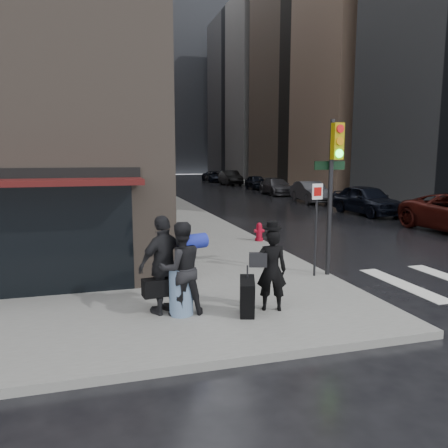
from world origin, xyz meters
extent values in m
plane|color=black|center=(0.00, 0.00, 0.00)|extent=(140.00, 140.00, 0.00)
cube|color=slate|center=(0.00, 27.00, 0.07)|extent=(4.00, 50.00, 0.15)
cube|color=slate|center=(13.50, 27.00, 0.07)|extent=(3.00, 50.00, 0.15)
cube|color=silver|center=(3.50, 1.00, 0.01)|extent=(0.50, 3.00, 0.01)
cube|color=#5C281F|center=(-13.00, 62.00, 13.00)|extent=(22.00, 20.00, 26.00)
cube|color=#9C7960|center=(26.00, 35.00, 19.00)|extent=(22.00, 22.00, 38.00)
cube|color=slate|center=(26.00, 58.00, 12.50)|extent=(22.00, 20.00, 25.00)
cube|color=slate|center=(6.00, 78.00, 16.00)|extent=(40.00, 12.00, 32.00)
imported|color=black|center=(-0.51, -0.18, 0.96)|extent=(0.68, 0.54, 1.63)
cylinder|color=black|center=(-0.51, -0.18, 1.80)|extent=(0.35, 0.35, 0.04)
cylinder|color=black|center=(-0.51, -0.18, 1.86)|extent=(0.22, 0.22, 0.13)
cube|color=black|center=(-0.78, -0.15, 1.18)|extent=(0.36, 0.20, 0.28)
cube|color=black|center=(-1.08, -0.40, 0.53)|extent=(0.44, 0.68, 0.82)
cylinder|color=black|center=(-1.08, -0.40, 0.96)|extent=(0.03, 0.03, 0.38)
imported|color=black|center=(-2.26, 0.06, 1.05)|extent=(0.97, 0.81, 1.81)
cube|color=black|center=(-2.71, 0.17, 0.69)|extent=(0.58, 0.37, 0.34)
cylinder|color=#1C289D|center=(-1.98, 0.22, 1.54)|extent=(0.61, 0.45, 0.29)
imported|color=black|center=(-2.55, 0.25, 1.11)|extent=(1.21, 0.93, 1.92)
cylinder|color=black|center=(1.90, 1.90, 2.11)|extent=(0.12, 0.12, 3.92)
cube|color=#AA930B|center=(1.92, 1.69, 3.53)|extent=(0.29, 0.20, 0.88)
cylinder|color=red|center=(1.93, 1.59, 3.82)|extent=(0.20, 0.06, 0.20)
cylinder|color=orange|center=(1.93, 1.59, 3.53)|extent=(0.20, 0.06, 0.20)
cylinder|color=#19E533|center=(1.93, 1.59, 3.24)|extent=(0.20, 0.06, 0.20)
cylinder|color=black|center=(1.51, 1.87, 1.33)|extent=(0.06, 0.06, 2.35)
cube|color=white|center=(1.51, 1.84, 2.30)|extent=(0.29, 0.04, 0.39)
cube|color=black|center=(1.90, 1.98, 2.94)|extent=(0.88, 0.10, 0.22)
cylinder|color=#9F091E|center=(1.80, 6.67, 0.20)|extent=(0.29, 0.29, 0.09)
cylinder|color=#9F091E|center=(1.80, 6.67, 0.42)|extent=(0.22, 0.22, 0.55)
sphere|color=#9F091E|center=(1.80, 6.67, 0.71)|extent=(0.20, 0.20, 0.20)
cylinder|color=#9F091E|center=(1.80, 6.67, 0.51)|extent=(0.37, 0.16, 0.13)
imported|color=black|center=(10.46, 12.97, 0.82)|extent=(2.10, 4.85, 1.63)
imported|color=#3B3C40|center=(10.43, 19.57, 0.73)|extent=(2.00, 4.57, 1.46)
imported|color=#3A3A3F|center=(10.64, 26.18, 0.69)|extent=(2.12, 4.81, 1.37)
imported|color=black|center=(11.27, 32.78, 0.69)|extent=(1.83, 4.10, 1.37)
imported|color=black|center=(10.56, 39.39, 0.81)|extent=(1.84, 4.97, 1.63)
imported|color=black|center=(10.48, 46.00, 0.68)|extent=(2.54, 5.01, 1.36)
camera|label=1|loc=(-3.68, -7.91, 3.16)|focal=35.00mm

